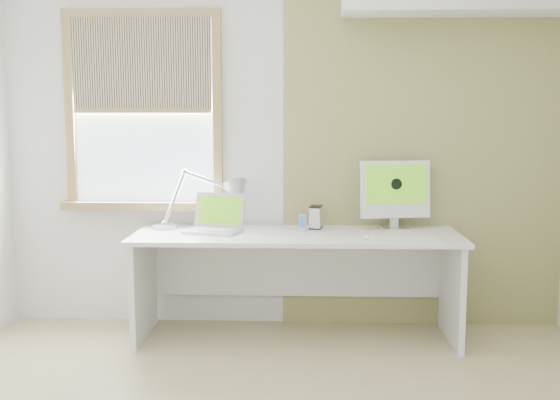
{
  "coord_description": "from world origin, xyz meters",
  "views": [
    {
      "loc": [
        0.15,
        -3.0,
        1.53
      ],
      "look_at": [
        0.0,
        1.05,
        1.0
      ],
      "focal_mm": 42.39,
      "sensor_mm": 36.0,
      "label": 1
    }
  ],
  "objects_px": {
    "laptop": "(216,222)",
    "imac": "(395,191)",
    "desk_lamp": "(223,197)",
    "external_drive": "(316,217)",
    "desk": "(297,260)"
  },
  "relations": [
    {
      "from": "desk_lamp",
      "to": "external_drive",
      "type": "distance_m",
      "value": 0.67
    },
    {
      "from": "imac",
      "to": "external_drive",
      "type": "bearing_deg",
      "value": -178.96
    },
    {
      "from": "desk",
      "to": "desk_lamp",
      "type": "xyz_separation_m",
      "value": [
        -0.52,
        0.16,
        0.41
      ]
    },
    {
      "from": "desk_lamp",
      "to": "laptop",
      "type": "relative_size",
      "value": 1.8
    },
    {
      "from": "desk",
      "to": "imac",
      "type": "distance_m",
      "value": 0.84
    },
    {
      "from": "laptop",
      "to": "imac",
      "type": "xyz_separation_m",
      "value": [
        1.24,
        0.13,
        0.21
      ]
    },
    {
      "from": "laptop",
      "to": "imac",
      "type": "height_order",
      "value": "imac"
    },
    {
      "from": "external_drive",
      "to": "imac",
      "type": "relative_size",
      "value": 0.33
    },
    {
      "from": "external_drive",
      "to": "laptop",
      "type": "bearing_deg",
      "value": -169.8
    },
    {
      "from": "desk",
      "to": "external_drive",
      "type": "height_order",
      "value": "external_drive"
    },
    {
      "from": "desk_lamp",
      "to": "laptop",
      "type": "distance_m",
      "value": 0.21
    },
    {
      "from": "desk",
      "to": "laptop",
      "type": "height_order",
      "value": "laptop"
    },
    {
      "from": "desk_lamp",
      "to": "external_drive",
      "type": "height_order",
      "value": "desk_lamp"
    },
    {
      "from": "laptop",
      "to": "external_drive",
      "type": "distance_m",
      "value": 0.7
    },
    {
      "from": "desk",
      "to": "laptop",
      "type": "bearing_deg",
      "value": 178.52
    }
  ]
}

